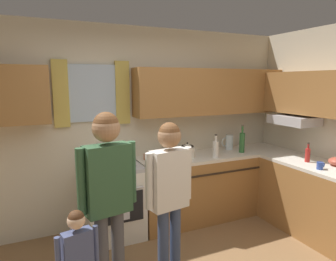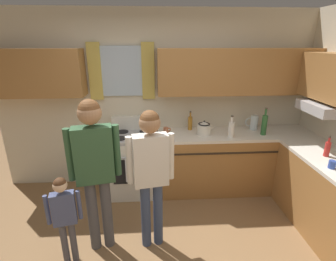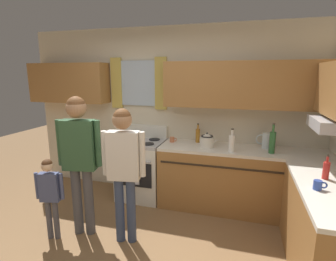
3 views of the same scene
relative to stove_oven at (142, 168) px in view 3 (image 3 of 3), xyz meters
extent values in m
cube|color=beige|center=(0.31, 0.36, 0.83)|extent=(4.60, 0.10, 2.60)
cube|color=silver|center=(-0.14, 0.29, 1.29)|extent=(0.56, 0.03, 0.69)
cube|color=gold|center=(-0.52, 0.28, 1.29)|extent=(0.18, 0.04, 0.79)
cube|color=gold|center=(0.23, 0.28, 1.29)|extent=(0.18, 0.04, 0.79)
cube|color=#9E6B38|center=(-1.32, 0.15, 1.29)|extent=(1.34, 0.32, 0.63)
cube|color=#9E6B38|center=(1.49, 0.15, 1.29)|extent=(2.26, 0.32, 0.63)
cube|color=#B7B7BC|center=(2.39, -0.49, 0.91)|extent=(0.40, 0.60, 0.12)
cube|color=#9E6B38|center=(1.48, 0.00, -0.04)|extent=(2.26, 0.62, 0.86)
cube|color=silver|center=(1.48, 0.00, 0.41)|extent=(2.26, 0.62, 0.04)
cube|color=#9E6B38|center=(2.30, -1.06, -0.04)|extent=(0.62, 1.50, 0.86)
cube|color=silver|center=(2.30, -1.06, 0.41)|extent=(0.62, 1.50, 0.04)
cube|color=#2D2319|center=(1.48, -0.32, 0.25)|extent=(2.14, 0.01, 0.02)
cube|color=silver|center=(0.00, 0.00, -0.04)|extent=(0.67, 0.62, 0.86)
cube|color=black|center=(0.00, -0.32, 0.01)|extent=(0.55, 0.01, 0.36)
cylinder|color=#ADADB2|center=(0.00, -0.34, 0.23)|extent=(0.55, 0.02, 0.02)
cube|color=#ADADB2|center=(0.00, 0.00, 0.41)|extent=(0.67, 0.62, 0.04)
cube|color=silver|center=(0.00, 0.27, 0.53)|extent=(0.67, 0.08, 0.20)
cylinder|color=black|center=(-0.17, -0.14, 0.44)|extent=(0.17, 0.17, 0.01)
cylinder|color=black|center=(0.17, -0.14, 0.44)|extent=(0.17, 0.17, 0.01)
cylinder|color=black|center=(-0.17, 0.13, 0.44)|extent=(0.17, 0.17, 0.01)
cylinder|color=black|center=(0.17, 0.13, 0.44)|extent=(0.17, 0.17, 0.01)
cube|color=silver|center=(0.00, -0.35, 0.05)|extent=(0.20, 0.02, 0.34)
cylinder|color=white|center=(1.35, -0.19, 0.54)|extent=(0.08, 0.08, 0.22)
cylinder|color=white|center=(1.35, -0.19, 0.69)|extent=(0.03, 0.03, 0.08)
cylinder|color=#3F382D|center=(1.35, -0.19, 0.74)|extent=(0.03, 0.03, 0.02)
cylinder|color=#2D6633|center=(1.85, -0.10, 0.57)|extent=(0.08, 0.08, 0.28)
cylinder|color=#2D6633|center=(1.85, -0.10, 0.76)|extent=(0.03, 0.03, 0.10)
cylinder|color=#3F382D|center=(1.85, -0.10, 0.82)|extent=(0.03, 0.03, 0.02)
cylinder|color=#B27223|center=(0.84, 0.17, 0.53)|extent=(0.06, 0.06, 0.20)
cylinder|color=#B27223|center=(0.84, 0.17, 0.67)|extent=(0.02, 0.02, 0.07)
cylinder|color=#3F382D|center=(0.84, 0.17, 0.71)|extent=(0.03, 0.03, 0.02)
cylinder|color=red|center=(2.28, -0.86, 0.52)|extent=(0.06, 0.06, 0.17)
cylinder|color=red|center=(2.28, -0.86, 0.63)|extent=(0.02, 0.02, 0.06)
cylinder|color=#3F382D|center=(2.28, -0.86, 0.67)|extent=(0.03, 0.03, 0.02)
cylinder|color=#B76642|center=(0.47, 0.08, 0.47)|extent=(0.07, 0.07, 0.08)
torus|color=#B76642|center=(0.51, 0.08, 0.48)|extent=(0.06, 0.01, 0.06)
cylinder|color=#2D479E|center=(2.14, -1.15, 0.48)|extent=(0.07, 0.07, 0.08)
torus|color=#2D479E|center=(2.19, -1.15, 0.48)|extent=(0.06, 0.01, 0.06)
cylinder|color=silver|center=(1.00, -0.04, 0.50)|extent=(0.20, 0.20, 0.14)
cone|color=silver|center=(1.00, -0.04, 0.60)|extent=(0.18, 0.18, 0.05)
sphere|color=black|center=(1.00, -0.04, 0.63)|extent=(0.02, 0.02, 0.02)
cone|color=silver|center=(1.13, -0.04, 0.53)|extent=(0.09, 0.04, 0.07)
torus|color=black|center=(1.00, -0.04, 0.59)|extent=(0.17, 0.17, 0.02)
cylinder|color=silver|center=(1.80, 0.12, 0.54)|extent=(0.11, 0.11, 0.22)
torus|color=silver|center=(1.73, 0.12, 0.55)|extent=(0.14, 0.02, 0.14)
cylinder|color=#4C4C51|center=(-0.23, -1.10, -0.06)|extent=(0.11, 0.11, 0.82)
cylinder|color=#4C4C51|center=(-0.38, -1.13, -0.06)|extent=(0.11, 0.11, 0.82)
cube|color=#335938|center=(-0.31, -1.11, 0.64)|extent=(0.40, 0.23, 0.58)
cylinder|color=#335938|center=(-0.09, -1.07, 0.67)|extent=(0.07, 0.07, 0.53)
cylinder|color=#335938|center=(-0.52, -1.16, 0.67)|extent=(0.07, 0.07, 0.53)
sphere|color=#A87A56|center=(-0.31, -1.11, 1.07)|extent=(0.23, 0.23, 0.23)
sphere|color=brown|center=(-0.31, -1.11, 1.09)|extent=(0.21, 0.21, 0.21)
cylinder|color=#38476B|center=(0.31, -1.10, -0.09)|extent=(0.10, 0.10, 0.76)
cylinder|color=#38476B|center=(0.18, -1.13, -0.09)|extent=(0.10, 0.10, 0.76)
cube|color=white|center=(0.25, -1.11, 0.57)|extent=(0.37, 0.21, 0.54)
cylinder|color=white|center=(0.45, -1.08, 0.59)|extent=(0.07, 0.07, 0.50)
cylinder|color=white|center=(0.04, -1.15, 0.59)|extent=(0.07, 0.07, 0.50)
sphere|color=#A87A56|center=(0.25, -1.11, 0.96)|extent=(0.21, 0.21, 0.21)
sphere|color=brown|center=(0.25, -1.11, 0.99)|extent=(0.19, 0.19, 0.19)
cylinder|color=#4C4C56|center=(-0.55, -1.31, -0.23)|extent=(0.06, 0.06, 0.48)
cylinder|color=#4C4C56|center=(-0.63, -1.32, -0.23)|extent=(0.06, 0.06, 0.48)
cube|color=#47517A|center=(-0.59, -1.32, 0.18)|extent=(0.23, 0.14, 0.34)
cylinder|color=#47517A|center=(-0.45, -1.28, 0.19)|extent=(0.04, 0.04, 0.31)
cylinder|color=#47517A|center=(-0.73, -1.35, 0.19)|extent=(0.04, 0.04, 0.31)
sphere|color=beige|center=(-0.59, -1.32, 0.43)|extent=(0.13, 0.13, 0.13)
sphere|color=#4C2D19|center=(-0.59, -1.32, 0.45)|extent=(0.12, 0.12, 0.12)
camera|label=1|loc=(-0.83, -3.45, 1.43)|focal=31.98mm
camera|label=2|loc=(0.27, -3.43, 1.69)|focal=27.29mm
camera|label=3|loc=(1.48, -3.59, 1.43)|focal=27.98mm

